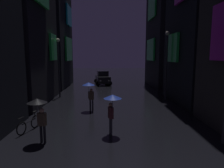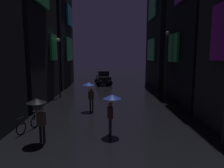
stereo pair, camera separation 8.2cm
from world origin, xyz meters
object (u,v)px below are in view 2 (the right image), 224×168
object	(u,v)px
car_distant	(103,78)
streetlamp_right_far	(167,58)
pedestrian_midstreet_left_black	(38,108)
pedestrian_foreground_left_blue	(111,103)
streetlamp_left_far	(59,61)
pedestrian_foreground_right_blue	(89,89)
bicycle_parked_at_storefront	(29,124)

from	to	relation	value
car_distant	streetlamp_right_far	xyz separation A→B (m)	(5.98, -10.00, 2.89)
pedestrian_midstreet_left_black	pedestrian_foreground_left_blue	world-z (taller)	same
pedestrian_foreground_left_blue	streetlamp_left_far	xyz separation A→B (m)	(-4.86, 9.52, 1.86)
pedestrian_midstreet_left_black	streetlamp_right_far	distance (m)	12.61
pedestrian_midstreet_left_black	pedestrian_foreground_left_blue	bearing A→B (deg)	14.61
pedestrian_foreground_right_blue	bicycle_parked_at_storefront	world-z (taller)	pedestrian_foreground_right_blue
pedestrian_midstreet_left_black	pedestrian_foreground_right_blue	bearing A→B (deg)	71.08
pedestrian_foreground_right_blue	streetlamp_left_far	size ratio (longest dim) A/B	0.37
bicycle_parked_at_storefront	car_distant	size ratio (longest dim) A/B	0.41
pedestrian_foreground_left_blue	streetlamp_right_far	distance (m)	9.90
pedestrian_foreground_right_blue	streetlamp_right_far	distance (m)	7.90
pedestrian_foreground_left_blue	pedestrian_foreground_right_blue	bearing A→B (deg)	108.62
pedestrian_foreground_left_blue	streetlamp_left_far	distance (m)	10.85
pedestrian_foreground_right_blue	car_distant	distance (m)	13.72
pedestrian_foreground_right_blue	streetlamp_left_far	distance (m)	6.30
pedestrian_midstreet_left_black	bicycle_parked_at_storefront	xyz separation A→B (m)	(-1.09, 1.49, -1.28)
bicycle_parked_at_storefront	car_distant	xyz separation A→B (m)	(3.61, 17.58, 0.54)
pedestrian_midstreet_left_black	streetlamp_right_far	bearing A→B (deg)	46.85
bicycle_parked_at_storefront	streetlamp_right_far	bearing A→B (deg)	38.31
car_distant	streetlamp_left_far	distance (m)	9.91
pedestrian_foreground_right_blue	streetlamp_right_far	size ratio (longest dim) A/B	0.34
car_distant	bicycle_parked_at_storefront	bearing A→B (deg)	-101.61
streetlamp_right_far	streetlamp_left_far	bearing A→B (deg)	172.46
bicycle_parked_at_storefront	car_distant	distance (m)	17.95
streetlamp_left_far	pedestrian_foreground_left_blue	bearing A→B (deg)	-62.93
pedestrian_foreground_left_blue	car_distant	distance (m)	18.22
pedestrian_midstreet_left_black	car_distant	size ratio (longest dim) A/B	0.49
pedestrian_foreground_right_blue	bicycle_parked_at_storefront	xyz separation A→B (m)	(-2.94, -3.89, -1.28)
pedestrian_foreground_right_blue	streetlamp_left_far	world-z (taller)	streetlamp_left_far
pedestrian_foreground_left_blue	bicycle_parked_at_storefront	distance (m)	4.68
streetlamp_right_far	pedestrian_foreground_left_blue	bearing A→B (deg)	-122.10
streetlamp_left_far	pedestrian_midstreet_left_black	bearing A→B (deg)	-81.79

